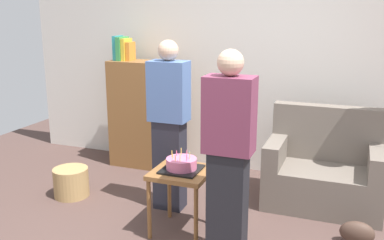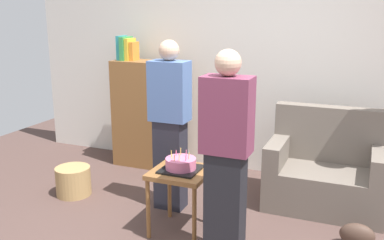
% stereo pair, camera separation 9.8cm
% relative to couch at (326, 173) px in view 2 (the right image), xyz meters
% --- Properties ---
extents(wall_back, '(6.00, 0.10, 2.70)m').
position_rel_couch_xyz_m(wall_back, '(-0.86, 0.74, 1.01)').
color(wall_back, silver).
rests_on(wall_back, ground_plane).
extents(couch, '(1.10, 0.70, 0.96)m').
position_rel_couch_xyz_m(couch, '(0.00, 0.00, 0.00)').
color(couch, '#6B6056').
rests_on(couch, ground_plane).
extents(bookshelf, '(0.80, 0.36, 1.59)m').
position_rel_couch_xyz_m(bookshelf, '(-2.18, 0.37, 0.33)').
color(bookshelf, brown).
rests_on(bookshelf, ground_plane).
extents(side_table, '(0.48, 0.48, 0.57)m').
position_rel_couch_xyz_m(side_table, '(-1.10, -1.03, 0.14)').
color(side_table, brown).
rests_on(side_table, ground_plane).
extents(birthday_cake, '(0.32, 0.32, 0.17)m').
position_rel_couch_xyz_m(birthday_cake, '(-1.10, -1.03, 0.28)').
color(birthday_cake, black).
rests_on(birthday_cake, side_table).
extents(person_blowing_candles, '(0.36, 0.22, 1.63)m').
position_rel_couch_xyz_m(person_blowing_candles, '(-1.39, -0.61, 0.49)').
color(person_blowing_candles, '#23232D').
rests_on(person_blowing_candles, ground_plane).
extents(person_holding_cake, '(0.36, 0.22, 1.63)m').
position_rel_couch_xyz_m(person_holding_cake, '(-0.61, -1.32, 0.49)').
color(person_holding_cake, black).
rests_on(person_holding_cake, ground_plane).
extents(wicker_basket, '(0.36, 0.36, 0.30)m').
position_rel_couch_xyz_m(wicker_basket, '(-2.46, -0.74, -0.19)').
color(wicker_basket, '#A88451').
rests_on(wicker_basket, ground_plane).
extents(handbag, '(0.28, 0.14, 0.20)m').
position_rel_couch_xyz_m(handbag, '(0.34, -0.71, -0.24)').
color(handbag, '#473328').
rests_on(handbag, ground_plane).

